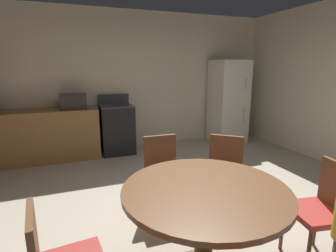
{
  "coord_description": "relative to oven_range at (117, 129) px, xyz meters",
  "views": [
    {
      "loc": [
        -1.13,
        -2.26,
        1.64
      ],
      "look_at": [
        0.12,
        1.15,
        0.8
      ],
      "focal_mm": 27.97,
      "sensor_mm": 36.0,
      "label": 1
    }
  ],
  "objects": [
    {
      "name": "dining_table",
      "position": [
        0.11,
        -3.33,
        0.14
      ],
      "size": [
        1.24,
        1.24,
        0.76
      ],
      "color": "brown",
      "rests_on": "ground"
    },
    {
      "name": "wall_back",
      "position": [
        0.36,
        0.4,
        0.88
      ],
      "size": [
        6.12,
        0.12,
        2.7
      ],
      "primitive_type": "cube",
      "color": "beige",
      "rests_on": "ground"
    },
    {
      "name": "chair_east",
      "position": [
        1.13,
        -3.51,
        0.03
      ],
      "size": [
        0.46,
        0.46,
        0.87
      ],
      "rotation": [
        0.0,
        0.0,
        2.97
      ],
      "color": "brown",
      "rests_on": "ground"
    },
    {
      "name": "oven_range",
      "position": [
        0.0,
        0.0,
        0.0
      ],
      "size": [
        0.6,
        0.6,
        1.1
      ],
      "color": "black",
      "rests_on": "ground"
    },
    {
      "name": "kitchen_counter",
      "position": [
        -1.37,
        -0.0,
        -0.02
      ],
      "size": [
        2.05,
        0.6,
        0.9
      ],
      "primitive_type": "cube",
      "color": "olive",
      "rests_on": "ground"
    },
    {
      "name": "refrigerator",
      "position": [
        2.42,
        -0.05,
        0.41
      ],
      "size": [
        0.68,
        0.68,
        1.76
      ],
      "color": "white",
      "rests_on": "ground"
    },
    {
      "name": "chair_north",
      "position": [
        0.13,
        -2.3,
        0.03
      ],
      "size": [
        0.41,
        0.41,
        0.87
      ],
      "rotation": [
        0.0,
        0.0,
        4.69
      ],
      "color": "brown",
      "rests_on": "ground"
    },
    {
      "name": "chair_northeast",
      "position": [
        0.77,
        -2.54,
        0.03
      ],
      "size": [
        0.56,
        0.56,
        0.87
      ],
      "rotation": [
        0.0,
        0.0,
        4.01
      ],
      "color": "brown",
      "rests_on": "ground"
    },
    {
      "name": "microwave",
      "position": [
        -0.75,
        -0.0,
        0.56
      ],
      "size": [
        0.44,
        0.32,
        0.26
      ],
      "primitive_type": "cube",
      "color": "#2D2B28",
      "rests_on": "kitchen_counter"
    },
    {
      "name": "ground_plane",
      "position": [
        0.36,
        -2.65,
        -0.47
      ],
      "size": [
        14.0,
        14.0,
        0.0
      ],
      "primitive_type": "plane",
      "color": "#A89E89"
    }
  ]
}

